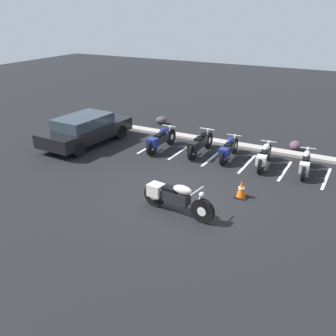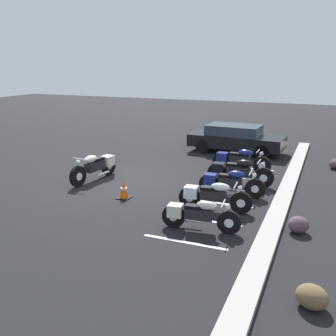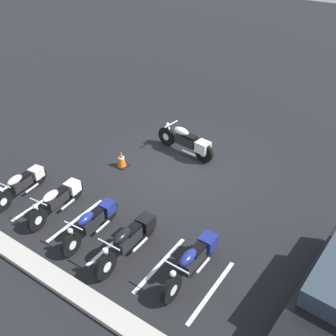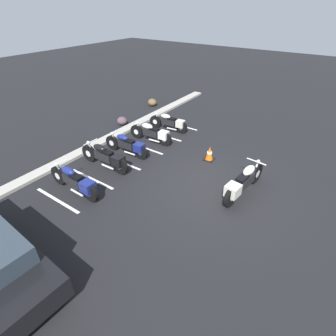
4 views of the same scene
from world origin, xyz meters
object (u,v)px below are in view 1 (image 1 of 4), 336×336
at_px(traffic_cone, 241,189).
at_px(motorcycle_cream_featured, 174,197).
at_px(parked_bike_3, 264,156).
at_px(parked_bike_4, 305,163).
at_px(landscape_rock_2, 295,146).
at_px(landscape_rock_0, 161,120).
at_px(car_black, 85,129).
at_px(parked_bike_0, 160,139).
at_px(parked_bike_2, 229,149).
at_px(parked_bike_1, 200,143).

bearing_deg(traffic_cone, motorcycle_cream_featured, -126.61).
bearing_deg(motorcycle_cream_featured, parked_bike_3, 81.15).
relative_size(parked_bike_4, landscape_rock_2, 3.97).
xyz_separation_m(parked_bike_3, parked_bike_4, (1.47, 0.06, -0.02)).
bearing_deg(landscape_rock_0, car_black, -107.23).
distance_m(parked_bike_0, traffic_cone, 5.12).
distance_m(parked_bike_0, car_black, 3.36).
relative_size(parked_bike_2, parked_bike_3, 1.00).
bearing_deg(parked_bike_2, car_black, 98.21).
relative_size(parked_bike_4, car_black, 0.46).
xyz_separation_m(parked_bike_2, car_black, (-6.12, -1.19, 0.24)).
relative_size(motorcycle_cream_featured, parked_bike_1, 1.04).
relative_size(parked_bike_0, car_black, 0.52).
height_order(parked_bike_3, landscape_rock_2, parked_bike_3).
height_order(motorcycle_cream_featured, landscape_rock_0, motorcycle_cream_featured).
bearing_deg(motorcycle_cream_featured, traffic_cone, 60.50).
bearing_deg(parked_bike_1, parked_bike_2, -89.56).
bearing_deg(parked_bike_2, landscape_rock_0, 53.83).
height_order(parked_bike_0, parked_bike_2, parked_bike_0).
bearing_deg(parked_bike_3, parked_bike_2, 80.39).
bearing_deg(landscape_rock_2, parked_bike_3, -104.98).
distance_m(landscape_rock_0, traffic_cone, 8.76).
height_order(parked_bike_4, car_black, car_black).
bearing_deg(parked_bike_3, traffic_cone, 176.92).
bearing_deg(car_black, landscape_rock_0, -14.12).
relative_size(parked_bike_2, landscape_rock_2, 4.14).
relative_size(car_black, traffic_cone, 7.64).
xyz_separation_m(landscape_rock_0, traffic_cone, (6.30, -6.08, 0.07)).
bearing_deg(traffic_cone, parked_bike_0, 149.51).
relative_size(parked_bike_4, landscape_rock_0, 3.52).
height_order(landscape_rock_0, landscape_rock_2, landscape_rock_2).
bearing_deg(landscape_rock_2, parked_bike_2, -132.30).
bearing_deg(parked_bike_2, parked_bike_0, 93.82).
height_order(parked_bike_1, traffic_cone, parked_bike_1).
bearing_deg(motorcycle_cream_featured, parked_bike_1, 112.71).
bearing_deg(traffic_cone, landscape_rock_2, 83.59).
height_order(parked_bike_4, landscape_rock_0, parked_bike_4).
relative_size(parked_bike_1, parked_bike_4, 1.14).
xyz_separation_m(parked_bike_1, traffic_cone, (2.75, -2.91, -0.21)).
bearing_deg(landscape_rock_2, parked_bike_4, -71.12).
distance_m(motorcycle_cream_featured, parked_bike_2, 4.83).
height_order(parked_bike_0, landscape_rock_2, parked_bike_0).
bearing_deg(landscape_rock_2, motorcycle_cream_featured, -105.63).
height_order(parked_bike_0, parked_bike_1, parked_bike_1).
height_order(parked_bike_1, car_black, car_black).
height_order(landscape_rock_0, traffic_cone, traffic_cone).
distance_m(parked_bike_0, parked_bike_3, 4.35).
bearing_deg(car_black, parked_bike_1, -73.44).
relative_size(parked_bike_0, parked_bike_2, 1.07).
bearing_deg(parked_bike_1, parked_bike_0, 100.47).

